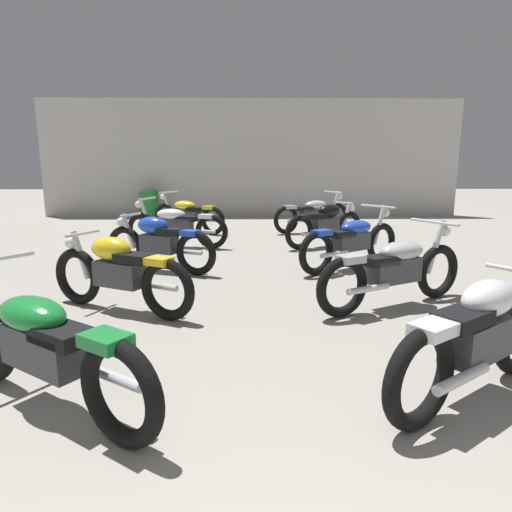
{
  "coord_description": "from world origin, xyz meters",
  "views": [
    {
      "loc": [
        -0.09,
        0.08,
        1.63
      ],
      "look_at": [
        0.0,
        5.28,
        0.55
      ],
      "focal_mm": 31.07,
      "sensor_mm": 36.0,
      "label": 1
    }
  ],
  "objects_px": {
    "motorcycle_right_row_4": "(325,224)",
    "motorcycle_right_row_5": "(313,213)",
    "motorcycle_right_row_1": "(478,336)",
    "motorcycle_right_row_2": "(395,269)",
    "motorcycle_left_row_5": "(188,214)",
    "motorcycle_left_row_2": "(119,272)",
    "motorcycle_left_row_1": "(43,345)",
    "oil_drum": "(149,204)",
    "motorcycle_right_row_3": "(352,240)",
    "motorcycle_left_row_3": "(159,242)",
    "motorcycle_left_row_4": "(176,224)"
  },
  "relations": [
    {
      "from": "motorcycle_left_row_3",
      "to": "motorcycle_right_row_4",
      "type": "distance_m",
      "value": 3.59
    },
    {
      "from": "motorcycle_left_row_3",
      "to": "motorcycle_left_row_4",
      "type": "xyz_separation_m",
      "value": [
        -0.07,
        2.07,
        -0.01
      ]
    },
    {
      "from": "motorcycle_left_row_5",
      "to": "motorcycle_right_row_3",
      "type": "relative_size",
      "value": 1.03
    },
    {
      "from": "motorcycle_left_row_4",
      "to": "motorcycle_left_row_5",
      "type": "bearing_deg",
      "value": 90.53
    },
    {
      "from": "motorcycle_left_row_1",
      "to": "motorcycle_right_row_2",
      "type": "height_order",
      "value": "same"
    },
    {
      "from": "oil_drum",
      "to": "motorcycle_right_row_3",
      "type": "bearing_deg",
      "value": -55.22
    },
    {
      "from": "motorcycle_left_row_2",
      "to": "motorcycle_left_row_3",
      "type": "xyz_separation_m",
      "value": [
        0.06,
        1.91,
        0.0
      ]
    },
    {
      "from": "motorcycle_right_row_2",
      "to": "oil_drum",
      "type": "distance_m",
      "value": 9.9
    },
    {
      "from": "motorcycle_left_row_5",
      "to": "motorcycle_right_row_2",
      "type": "distance_m",
      "value": 6.63
    },
    {
      "from": "motorcycle_left_row_1",
      "to": "motorcycle_left_row_2",
      "type": "xyz_separation_m",
      "value": [
        -0.07,
        2.02,
        0.01
      ]
    },
    {
      "from": "oil_drum",
      "to": "motorcycle_left_row_3",
      "type": "bearing_deg",
      "value": -76.4
    },
    {
      "from": "motorcycle_left_row_4",
      "to": "oil_drum",
      "type": "relative_size",
      "value": 2.49
    },
    {
      "from": "motorcycle_right_row_4",
      "to": "motorcycle_right_row_5",
      "type": "bearing_deg",
      "value": 89.11
    },
    {
      "from": "motorcycle_left_row_2",
      "to": "motorcycle_right_row_4",
      "type": "bearing_deg",
      "value": 53.13
    },
    {
      "from": "motorcycle_right_row_1",
      "to": "motorcycle_left_row_3",
      "type": "bearing_deg",
      "value": 127.76
    },
    {
      "from": "motorcycle_right_row_5",
      "to": "motorcycle_right_row_3",
      "type": "bearing_deg",
      "value": -89.2
    },
    {
      "from": "oil_drum",
      "to": "motorcycle_left_row_4",
      "type": "bearing_deg",
      "value": -71.68
    },
    {
      "from": "motorcycle_right_row_1",
      "to": "motorcycle_right_row_2",
      "type": "height_order",
      "value": "motorcycle_right_row_2"
    },
    {
      "from": "motorcycle_right_row_3",
      "to": "oil_drum",
      "type": "bearing_deg",
      "value": 124.78
    },
    {
      "from": "motorcycle_left_row_2",
      "to": "motorcycle_left_row_5",
      "type": "bearing_deg",
      "value": 90.27
    },
    {
      "from": "motorcycle_left_row_5",
      "to": "motorcycle_left_row_1",
      "type": "bearing_deg",
      "value": -89.27
    },
    {
      "from": "motorcycle_right_row_1",
      "to": "motorcycle_right_row_5",
      "type": "xyz_separation_m",
      "value": [
        -0.02,
        7.91,
        -0.01
      ]
    },
    {
      "from": "motorcycle_left_row_1",
      "to": "motorcycle_right_row_1",
      "type": "distance_m",
      "value": 2.97
    },
    {
      "from": "motorcycle_right_row_2",
      "to": "motorcycle_left_row_2",
      "type": "bearing_deg",
      "value": -177.89
    },
    {
      "from": "motorcycle_left_row_4",
      "to": "motorcycle_right_row_2",
      "type": "relative_size",
      "value": 1.07
    },
    {
      "from": "motorcycle_right_row_4",
      "to": "motorcycle_right_row_5",
      "type": "relative_size",
      "value": 0.87
    },
    {
      "from": "motorcycle_left_row_2",
      "to": "motorcycle_right_row_4",
      "type": "xyz_separation_m",
      "value": [
        2.99,
        3.99,
        0.0
      ]
    },
    {
      "from": "motorcycle_right_row_4",
      "to": "motorcycle_right_row_5",
      "type": "height_order",
      "value": "motorcycle_right_row_5"
    },
    {
      "from": "motorcycle_left_row_1",
      "to": "motorcycle_left_row_5",
      "type": "distance_m",
      "value": 7.97
    },
    {
      "from": "motorcycle_right_row_4",
      "to": "motorcycle_left_row_1",
      "type": "bearing_deg",
      "value": -115.91
    },
    {
      "from": "motorcycle_left_row_2",
      "to": "motorcycle_right_row_1",
      "type": "relative_size",
      "value": 1.08
    },
    {
      "from": "motorcycle_left_row_1",
      "to": "motorcycle_right_row_4",
      "type": "relative_size",
      "value": 1.07
    },
    {
      "from": "motorcycle_right_row_2",
      "to": "motorcycle_right_row_3",
      "type": "distance_m",
      "value": 1.95
    },
    {
      "from": "motorcycle_left_row_1",
      "to": "motorcycle_right_row_5",
      "type": "bearing_deg",
      "value": 69.73
    },
    {
      "from": "motorcycle_left_row_4",
      "to": "motorcycle_right_row_4",
      "type": "height_order",
      "value": "motorcycle_left_row_4"
    },
    {
      "from": "motorcycle_left_row_1",
      "to": "motorcycle_left_row_2",
      "type": "bearing_deg",
      "value": 92.06
    },
    {
      "from": "motorcycle_left_row_5",
      "to": "motorcycle_right_row_1",
      "type": "height_order",
      "value": "motorcycle_left_row_5"
    },
    {
      "from": "motorcycle_right_row_2",
      "to": "motorcycle_right_row_1",
      "type": "bearing_deg",
      "value": -92.4
    },
    {
      "from": "motorcycle_left_row_1",
      "to": "motorcycle_left_row_3",
      "type": "xyz_separation_m",
      "value": [
        -0.01,
        3.93,
        0.01
      ]
    },
    {
      "from": "motorcycle_right_row_1",
      "to": "oil_drum",
      "type": "relative_size",
      "value": 1.98
    },
    {
      "from": "motorcycle_left_row_2",
      "to": "oil_drum",
      "type": "height_order",
      "value": "motorcycle_left_row_2"
    },
    {
      "from": "motorcycle_right_row_5",
      "to": "motorcycle_left_row_3",
      "type": "bearing_deg",
      "value": -126.11
    },
    {
      "from": "motorcycle_right_row_1",
      "to": "motorcycle_right_row_3",
      "type": "bearing_deg",
      "value": 89.47
    },
    {
      "from": "motorcycle_left_row_2",
      "to": "motorcycle_left_row_3",
      "type": "relative_size",
      "value": 0.98
    },
    {
      "from": "motorcycle_left_row_1",
      "to": "motorcycle_left_row_4",
      "type": "distance_m",
      "value": 6.01
    },
    {
      "from": "motorcycle_right_row_2",
      "to": "motorcycle_right_row_4",
      "type": "xyz_separation_m",
      "value": [
        -0.13,
        3.88,
        0.01
      ]
    },
    {
      "from": "motorcycle_right_row_2",
      "to": "motorcycle_right_row_4",
      "type": "bearing_deg",
      "value": 91.98
    },
    {
      "from": "motorcycle_right_row_5",
      "to": "oil_drum",
      "type": "height_order",
      "value": "motorcycle_right_row_5"
    },
    {
      "from": "motorcycle_left_row_1",
      "to": "motorcycle_left_row_4",
      "type": "xyz_separation_m",
      "value": [
        -0.08,
        6.01,
        0.0
      ]
    },
    {
      "from": "motorcycle_left_row_3",
      "to": "motorcycle_right_row_1",
      "type": "height_order",
      "value": "same"
    }
  ]
}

